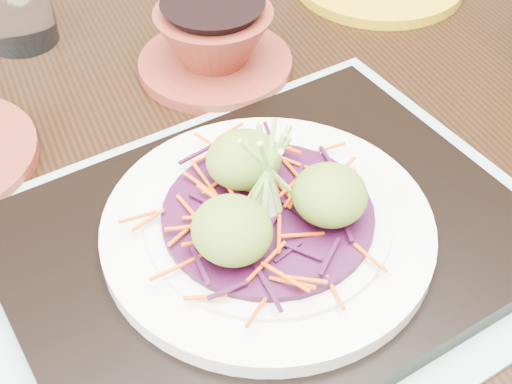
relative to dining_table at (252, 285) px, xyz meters
name	(u,v)px	position (x,y,z in m)	size (l,w,h in m)	color
dining_table	(252,285)	(0.00, 0.00, 0.00)	(1.28, 0.88, 0.78)	black
placemat	(267,250)	(-0.01, -0.05, 0.10)	(0.44, 0.35, 0.00)	#84AA9B
serving_tray	(267,241)	(-0.01, -0.05, 0.12)	(0.39, 0.29, 0.02)	black
white_plate	(268,226)	(-0.01, -0.05, 0.13)	(0.25, 0.25, 0.02)	silver
cabbage_bed	(268,215)	(-0.01, -0.05, 0.14)	(0.16, 0.16, 0.01)	#3A0B2E
carrot_julienne	(268,207)	(-0.01, -0.05, 0.15)	(0.19, 0.19, 0.01)	#DB4A03
guacamole_scoops	(269,194)	(-0.01, -0.05, 0.17)	(0.14, 0.12, 0.04)	olive
scallion_garnish	(269,174)	(-0.01, -0.05, 0.19)	(0.06, 0.06, 0.09)	#8EC14D
terracotta_bowl_set	(215,44)	(0.06, 0.20, 0.13)	(0.19, 0.19, 0.07)	maroon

